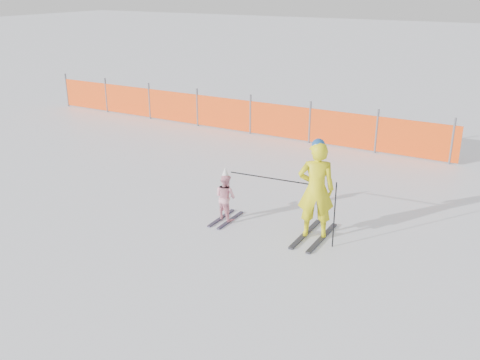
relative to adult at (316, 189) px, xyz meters
name	(u,v)px	position (x,y,z in m)	size (l,w,h in m)	color
ground	(227,238)	(-1.41, -0.84, -0.97)	(120.00, 120.00, 0.00)	white
adult	(316,189)	(0.00, 0.00, 0.00)	(0.80, 1.37, 1.93)	black
child	(225,196)	(-1.85, -0.16, -0.45)	(0.54, 0.95, 1.13)	black
ski_poles	(297,194)	(-0.32, -0.13, -0.10)	(2.18, 0.21, 1.26)	black
safety_fence	(226,113)	(-5.42, 5.77, -0.41)	(14.25, 0.06, 1.25)	#595960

